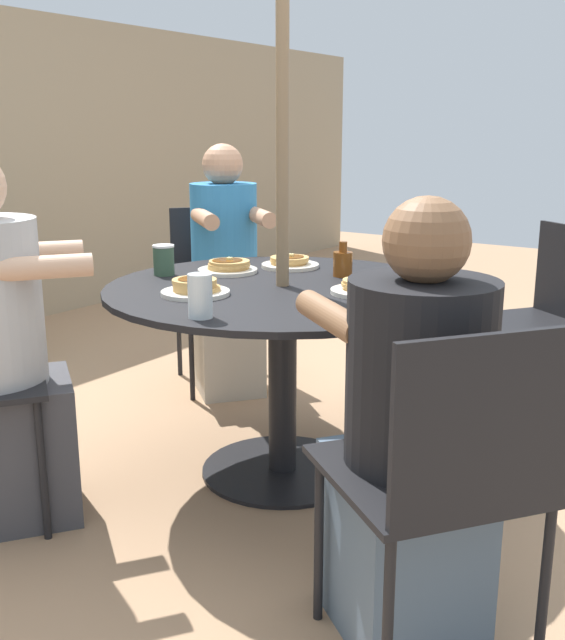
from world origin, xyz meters
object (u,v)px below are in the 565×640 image
object	(u,v)px
pancake_plate_a	(365,288)
pancake_plate_c	(290,263)
patio_chair_west	(543,313)
pancake_plate_b	(195,288)
coffee_cup	(164,260)
drinking_glass_a	(200,296)
diner_south	(411,446)
patio_chair_south	(449,471)
pancake_plate_d	(228,267)
patio_chair_north	(219,280)
patio_table	(282,326)
syrup_bottle	(343,263)
diner_north	(226,280)

from	to	relation	value
pancake_plate_a	pancake_plate_c	size ratio (longest dim) A/B	1.00
patio_chair_west	pancake_plate_b	xyz separation A→B (m)	(-1.21, 0.80, 0.22)
pancake_plate_b	pancake_plate_c	world-z (taller)	pancake_plate_b
coffee_cup	drinking_glass_a	world-z (taller)	drinking_glass_a
diner_south	pancake_plate_b	xyz separation A→B (m)	(0.28, 0.92, 0.23)
diner_south	patio_chair_west	bearing A→B (deg)	40.89
patio_chair_south	pancake_plate_a	xyz separation A→B (m)	(0.72, 0.61, 0.21)
pancake_plate_d	coffee_cup	world-z (taller)	coffee_cup
diner_south	pancake_plate_a	bearing A→B (deg)	73.67
patio_chair_north	pancake_plate_c	world-z (taller)	patio_chair_north
patio_chair_west	pancake_plate_d	world-z (taller)	patio_chair_west
patio_chair_north	patio_table	bearing A→B (deg)	90.00
pancake_plate_b	syrup_bottle	distance (m)	0.61
pancake_plate_a	diner_south	bearing A→B (deg)	-142.65
patio_chair_north	patio_chair_south	xyz separation A→B (m)	(-1.38, -1.79, 0.00)
patio_chair_north	drinking_glass_a	xyz separation A→B (m)	(-1.22, -0.95, 0.26)
drinking_glass_a	diner_south	bearing A→B (deg)	-94.20
patio_table	pancake_plate_c	world-z (taller)	pancake_plate_c
patio_chair_south	diner_south	size ratio (longest dim) A/B	0.78
pancake_plate_d	coffee_cup	distance (m)	0.25
patio_table	diner_south	xyz separation A→B (m)	(-0.57, -0.77, -0.06)
diner_south	coffee_cup	distance (m)	1.36
patio_chair_west	pancake_plate_a	distance (m)	0.96
patio_chair_south	drinking_glass_a	xyz separation A→B (m)	(0.15, 0.84, 0.26)
diner_north	drinking_glass_a	distance (m)	1.40
patio_table	pancake_plate_c	bearing A→B (deg)	30.19
pancake_plate_b	syrup_bottle	xyz separation A→B (m)	(0.56, -0.23, 0.03)
patio_table	pancake_plate_c	distance (m)	0.39
diner_north	pancake_plate_d	world-z (taller)	diner_north
pancake_plate_a	drinking_glass_a	world-z (taller)	drinking_glass_a
patio_table	diner_north	xyz separation A→B (m)	(0.60, 0.75, -0.01)
patio_chair_south	drinking_glass_a	bearing A→B (deg)	115.95
pancake_plate_c	patio_table	bearing A→B (deg)	-149.81
patio_table	syrup_bottle	size ratio (longest dim) A/B	9.57
patio_chair_north	drinking_glass_a	world-z (taller)	patio_chair_north
patio_chair_north	pancake_plate_d	xyz separation A→B (m)	(-0.62, -0.57, 0.21)
pancake_plate_a	pancake_plate_c	xyz separation A→B (m)	(0.26, 0.48, -0.00)
pancake_plate_a	diner_north	bearing A→B (deg)	62.20
syrup_bottle	pancake_plate_c	bearing A→B (deg)	81.57
patio_chair_north	pancake_plate_c	xyz separation A→B (m)	(-0.40, -0.70, 0.21)
diner_south	coffee_cup	size ratio (longest dim) A/B	9.68
diner_north	patio_table	bearing A→B (deg)	90.00
diner_south	syrup_bottle	size ratio (longest dim) A/B	8.45
diner_north	pancake_plate_a	world-z (taller)	diner_north
diner_south	patio_chair_north	bearing A→B (deg)	88.61
patio_chair_south	pancake_plate_a	size ratio (longest dim) A/B	3.79
pancake_plate_d	patio_chair_west	bearing A→B (deg)	-49.07
pancake_plate_c	pancake_plate_d	world-z (taller)	pancake_plate_d
patio_chair_west	drinking_glass_a	world-z (taller)	patio_chair_west
diner_north	drinking_glass_a	bearing A→B (deg)	74.98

